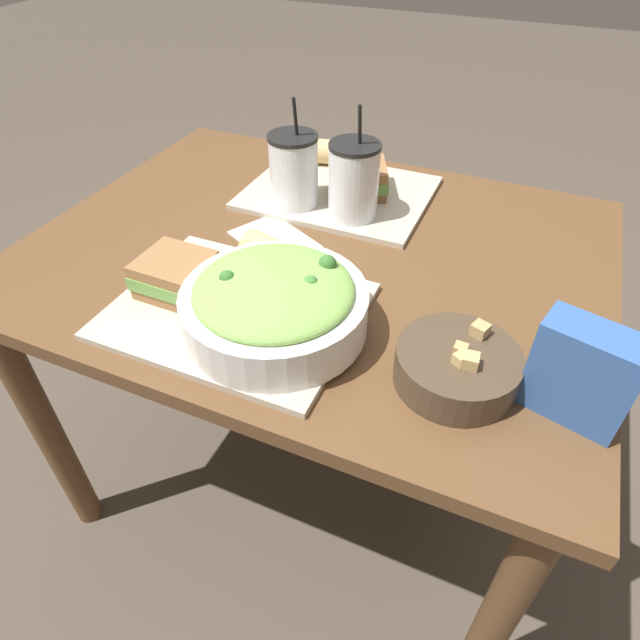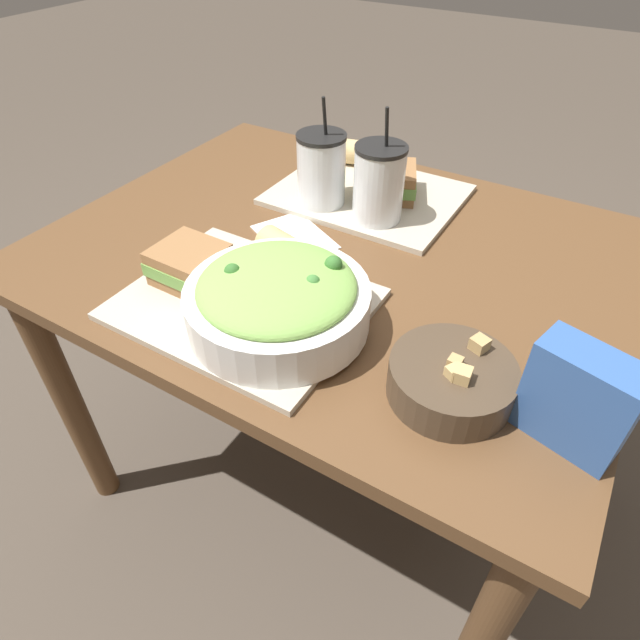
{
  "view_description": "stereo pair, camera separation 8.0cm",
  "coord_description": "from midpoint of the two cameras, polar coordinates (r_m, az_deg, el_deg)",
  "views": [
    {
      "loc": [
        0.36,
        -0.81,
        1.31
      ],
      "look_at": [
        0.12,
        -0.25,
        0.79
      ],
      "focal_mm": 30.0,
      "sensor_mm": 36.0,
      "label": 1
    },
    {
      "loc": [
        0.43,
        -0.77,
        1.31
      ],
      "look_at": [
        0.12,
        -0.25,
        0.79
      ],
      "focal_mm": 30.0,
      "sensor_mm": 36.0,
      "label": 2
    }
  ],
  "objects": [
    {
      "name": "soup_bowl",
      "position": [
        0.77,
        16.79,
        -6.15
      ],
      "size": [
        0.18,
        0.18,
        0.07
      ],
      "color": "#473828",
      "rests_on": "dining_table"
    },
    {
      "name": "salad_bowl",
      "position": [
        0.82,
        -1.75,
        2.13
      ],
      "size": [
        0.29,
        0.29,
        0.1
      ],
      "color": "white",
      "rests_on": "tray_near"
    },
    {
      "name": "drink_cup_dark",
      "position": [
        1.15,
        2.21,
        15.5
      ],
      "size": [
        0.1,
        0.1,
        0.22
      ],
      "color": "silver",
      "rests_on": "tray_far"
    },
    {
      "name": "ground_plane",
      "position": [
        1.58,
        2.56,
        -15.35
      ],
      "size": [
        12.0,
        12.0,
        0.0
      ],
      "primitive_type": "plane",
      "color": "#4C4238"
    },
    {
      "name": "baguette_near",
      "position": [
        0.96,
        -0.65,
        6.96
      ],
      "size": [
        0.14,
        0.09,
        0.06
      ],
      "rotation": [
        0.0,
        0.0,
        1.31
      ],
      "color": "tan",
      "rests_on": "tray_near"
    },
    {
      "name": "drink_cup_red",
      "position": [
        1.1,
        8.42,
        13.93
      ],
      "size": [
        0.1,
        0.1,
        0.23
      ],
      "color": "silver",
      "rests_on": "tray_far"
    },
    {
      "name": "baguette_far",
      "position": [
        1.35,
        7.21,
        17.09
      ],
      "size": [
        0.13,
        0.08,
        0.06
      ],
      "rotation": [
        0.0,
        0.0,
        1.81
      ],
      "color": "tan",
      "rests_on": "tray_far"
    },
    {
      "name": "dining_table",
      "position": [
        1.12,
        3.5,
        2.88
      ],
      "size": [
        1.1,
        0.87,
        0.74
      ],
      "color": "brown",
      "rests_on": "ground_plane"
    },
    {
      "name": "chip_bag",
      "position": [
        0.75,
        28.72,
        -7.61
      ],
      "size": [
        0.14,
        0.09,
        0.14
      ],
      "rotation": [
        0.0,
        0.0,
        -0.26
      ],
      "color": "#335BA3",
      "rests_on": "dining_table"
    },
    {
      "name": "sandwich_near",
      "position": [
        0.94,
        -11.36,
        5.75
      ],
      "size": [
        0.12,
        0.11,
        0.06
      ],
      "rotation": [
        0.0,
        0.0,
        -0.02
      ],
      "color": "olive",
      "rests_on": "tray_near"
    },
    {
      "name": "tray_far",
      "position": [
        1.23,
        6.99,
        13.07
      ],
      "size": [
        0.4,
        0.32,
        0.01
      ],
      "color": "#BCB29E",
      "rests_on": "dining_table"
    },
    {
      "name": "sandwich_far",
      "position": [
        1.21,
        9.01,
        14.38
      ],
      "size": [
        0.16,
        0.16,
        0.06
      ],
      "rotation": [
        0.0,
        0.0,
        0.42
      ],
      "color": "olive",
      "rests_on": "tray_far"
    },
    {
      "name": "napkin_folded",
      "position": [
        1.08,
        -0.6,
        8.77
      ],
      "size": [
        0.2,
        0.18,
        0.0
      ],
      "color": "white",
      "rests_on": "dining_table"
    },
    {
      "name": "tray_near",
      "position": [
        0.9,
        -5.62,
        1.62
      ],
      "size": [
        0.4,
        0.32,
        0.01
      ],
      "color": "#BCB29E",
      "rests_on": "dining_table"
    }
  ]
}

